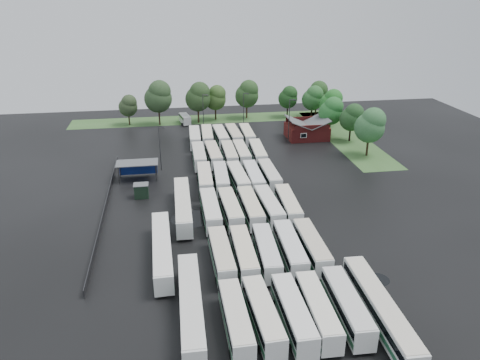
{
  "coord_description": "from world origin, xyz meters",
  "views": [
    {
      "loc": [
        -10.49,
        -67.39,
        36.1
      ],
      "look_at": [
        2.0,
        12.0,
        2.5
      ],
      "focal_mm": 35.0,
      "sensor_mm": 36.0,
      "label": 1
    }
  ],
  "objects": [
    {
      "name": "bus_r1c2",
      "position": [
        1.86,
        -12.66,
        1.82
      ],
      "size": [
        3.11,
        12.03,
        3.32
      ],
      "rotation": [
        0.0,
        0.0,
        -0.05
      ],
      "color": "silver",
      "rests_on": "ground"
    },
    {
      "name": "tree_north_2",
      "position": [
        -1.9,
        61.46,
        7.47
      ],
      "size": [
        7.01,
        7.01,
        11.6
      ],
      "color": "#3A2618",
      "rests_on": "ground"
    },
    {
      "name": "bus_r1c0",
      "position": [
        -4.44,
        -12.51,
        1.82
      ],
      "size": [
        2.72,
        11.91,
        3.3
      ],
      "rotation": [
        0.0,
        0.0,
        0.02
      ],
      "color": "silver",
      "rests_on": "ground"
    },
    {
      "name": "utility_hut",
      "position": [
        -16.2,
        12.6,
        1.32
      ],
      "size": [
        2.7,
        2.2,
        2.62
      ],
      "color": "black",
      "rests_on": "ground"
    },
    {
      "name": "bus_r5c2",
      "position": [
        1.89,
        41.71,
        1.83
      ],
      "size": [
        2.93,
        12.04,
        3.33
      ],
      "rotation": [
        0.0,
        0.0,
        0.03
      ],
      "color": "silver",
      "rests_on": "ground"
    },
    {
      "name": "tree_north_1",
      "position": [
        -12.8,
        60.84,
        8.04
      ],
      "size": [
        7.54,
        7.54,
        12.49
      ],
      "color": "#38291E",
      "rests_on": "ground"
    },
    {
      "name": "wash_shed",
      "position": [
        -17.2,
        22.02,
        2.99
      ],
      "size": [
        8.2,
        4.2,
        3.58
      ],
      "color": "#2D2D30",
      "rests_on": "ground"
    },
    {
      "name": "bus_r3c2",
      "position": [
        2.05,
        14.46,
        1.83
      ],
      "size": [
        3.01,
        12.03,
        3.32
      ],
      "rotation": [
        0.0,
        0.0,
        0.04
      ],
      "color": "silver",
      "rests_on": "ground"
    },
    {
      "name": "ground",
      "position": [
        0.0,
        0.0,
        0.0
      ],
      "size": [
        160.0,
        160.0,
        0.0
      ],
      "primitive_type": "plane",
      "color": "black",
      "rests_on": "ground"
    },
    {
      "name": "lamp_post_nw",
      "position": [
        -12.49,
        25.96,
        5.42
      ],
      "size": [
        1.44,
        0.28,
        9.33
      ],
      "color": "#2D2D30",
      "rests_on": "ground"
    },
    {
      "name": "west_fence",
      "position": [
        -22.2,
        8.0,
        0.6
      ],
      "size": [
        0.1,
        50.0,
        1.2
      ],
      "primitive_type": "cube",
      "color": "#2D2D30",
      "rests_on": "ground"
    },
    {
      "name": "bus_r1c3",
      "position": [
        5.28,
        -12.37,
        1.87
      ],
      "size": [
        2.99,
        12.32,
        3.41
      ],
      "rotation": [
        0.0,
        0.0,
        -0.03
      ],
      "color": "silver",
      "rests_on": "ground"
    },
    {
      "name": "bus_r3c4",
      "position": [
        8.28,
        15.04,
        1.8
      ],
      "size": [
        2.56,
        11.78,
        3.27
      ],
      "rotation": [
        0.0,
        0.0,
        0.0
      ],
      "color": "silver",
      "rests_on": "ground"
    },
    {
      "name": "tree_north_5",
      "position": [
        24.41,
        63.59,
        5.94
      ],
      "size": [
        5.58,
        5.58,
        9.24
      ],
      "color": "black",
      "rests_on": "ground"
    },
    {
      "name": "brick_building",
      "position": [
        24.0,
        42.77,
        1.87
      ],
      "size": [
        10.07,
        8.6,
        5.39
      ],
      "color": "maroon",
      "rests_on": "ground"
    },
    {
      "name": "bus_r5c0",
      "position": [
        -4.45,
        41.66,
        1.83
      ],
      "size": [
        2.94,
        12.01,
        3.32
      ],
      "rotation": [
        0.0,
        0.0,
        -0.03
      ],
      "color": "silver",
      "rests_on": "ground"
    },
    {
      "name": "bus_r1c4",
      "position": [
        8.48,
        -12.19,
        1.85
      ],
      "size": [
        2.71,
        12.1,
        3.36
      ],
      "rotation": [
        0.0,
        0.0,
        -0.01
      ],
      "color": "silver",
      "rests_on": "ground"
    },
    {
      "name": "artic_bus_west_a",
      "position": [
        -9.24,
        -22.77,
        1.86
      ],
      "size": [
        2.82,
        18.08,
        3.35
      ],
      "rotation": [
        0.0,
        0.0,
        -0.01
      ],
      "color": "silver",
      "rests_on": "ground"
    },
    {
      "name": "artic_bus_west_b",
      "position": [
        -9.0,
        4.02,
        1.88
      ],
      "size": [
        2.81,
        18.3,
        3.39
      ],
      "rotation": [
        0.0,
        0.0,
        -0.01
      ],
      "color": "silver",
      "rests_on": "ground"
    },
    {
      "name": "grass_strip_north",
      "position": [
        2.0,
        64.8,
        0.01
      ],
      "size": [
        80.0,
        10.0,
        0.01
      ],
      "primitive_type": "cube",
      "color": "#375F2A",
      "rests_on": "ground"
    },
    {
      "name": "puddle_4",
      "position": [
        15.66,
        -18.79,
        0.0
      ],
      "size": [
        3.14,
        3.14,
        0.01
      ],
      "primitive_type": "cylinder",
      "color": "black",
      "rests_on": "ground"
    },
    {
      "name": "lamp_post_back_w",
      "position": [
        -1.19,
        53.51,
        5.65
      ],
      "size": [
        1.5,
        0.29,
        9.73
      ],
      "color": "#2D2D30",
      "rests_on": "ground"
    },
    {
      "name": "bus_r4c1",
      "position": [
        -1.28,
        28.46,
        1.84
      ],
      "size": [
        2.88,
        12.07,
        3.34
      ],
      "rotation": [
        0.0,
        0.0,
        0.03
      ],
      "color": "silver",
      "rests_on": "ground"
    },
    {
      "name": "bus_r2c4",
      "position": [
        8.54,
        1.42,
        1.82
      ],
      "size": [
        3.0,
        11.99,
        3.31
      ],
      "rotation": [
        0.0,
        0.0,
        -0.04
      ],
      "color": "silver",
      "rests_on": "ground"
    },
    {
      "name": "bus_r5c3",
      "position": [
        5.17,
        41.95,
        1.84
      ],
      "size": [
        2.93,
        12.1,
        3.35
      ],
      "rotation": [
        0.0,
        0.0,
        0.03
      ],
      "color": "silver",
      "rests_on": "ground"
    },
    {
      "name": "tree_north_3",
      "position": [
        3.23,
        63.9,
        6.49
      ],
      "size": [
        6.1,
        6.1,
        10.1
      ],
      "color": "black",
      "rests_on": "ground"
    },
    {
      "name": "bus_r2c0",
      "position": [
        -4.57,
        1.43,
        1.87
      ],
      "size": [
        2.65,
        12.24,
        3.4
      ],
      "rotation": [
        0.0,
        0.0,
        0.0
      ],
      "color": "silver",
      "rests_on": "ground"
    },
    {
      "name": "bus_r4c0",
      "position": [
        -4.47,
        28.09,
        1.85
      ],
      "size": [
        2.71,
        12.13,
        3.37
      ],
      "rotation": [
        0.0,
        0.0,
        -0.01
      ],
      "color": "silver",
      "rests_on": "ground"
    },
    {
      "name": "bus_r0c4",
      "position": [
        8.55,
        -25.69,
        1.88
      ],
      "size": [
        2.99,
        12.35,
        3.42
      ],
      "rotation": [
        0.0,
        0.0,
        -0.03
      ],
      "color": "silver",
      "rests_on": "ground"
    },
    {
      "name": "bus_r5c4",
      "position": [
        8.47,
        41.99,
        1.8
      ],
      "size": [
        2.66,
        11.79,
        3.27
      ],
      "rotation": [
        0.0,
        0.0,
        -0.01
      ],
      "color": "silver",
      "rests_on": "ground"
    },
    {
      "name": "bus_r4c2",
      "position": [
        2.2,
        28.33,
        1.81
      ],
      "size": [
        2.62,
        11.83,
        3.29
      ],
      "rotation": [
        0.0,
        0.0,
        -0.01
      ],
      "color": "silver",
      "rests_on": "ground"
    },
    {
      "name": "bus_r0c3",
      "position": [
        5.02,
        -25.85,
        1.81
      ],
      "size": [
        2.82,
        11.91,
        3.3
      ],
      "rotation": [
        0.0,
        0.0,
        -0.03
      ],
      "color": "silver",
      "rests_on": "ground"
    },
    {
      "name": "puddle_2",
      "position": [
        -7.81,
        2.51,
        0.0
      ],
      "size": [
        6.58,
        6.58,
        0.01
      ],
      "primitive_type": "cylinder",
      "color": "black",
      "rests_on": "ground"
    },
    {
      "name": "tree_north_6",
      "position": [
        32.85,
        62.87,
        6.83
      ],
      "size": [
        6.41,
        6.41,
        10.61
      ],
      "color": "#322113",
      "rests_on": "ground"
    },
    {
      "name": "lamp_post_ne",
      "position": [
        18.5,
        39.46,
        6.33
      ],
      "size": [
        1.68,
        0.33,
        10.9
      ],
      "color": "#2D2D30",
      "rests_on": "ground"
    },
    {
      "name": "tree_east_2",
      "position": [
        30.67,
        44.07,
        6.52
      ],
      "size": [
        6.12,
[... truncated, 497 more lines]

